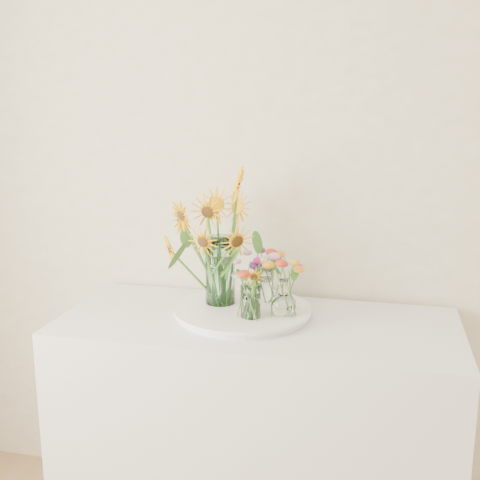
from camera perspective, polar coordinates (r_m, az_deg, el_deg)
The scene contains 10 objects.
counter at distance 2.33m, azimuth 1.56°, elevation -18.03°, with size 1.40×0.60×0.90m, color white.
tray at distance 2.18m, azimuth 0.25°, elevation -6.85°, with size 0.47×0.47×0.03m, color white.
mason_jar at distance 2.19m, azimuth -1.89°, elevation -2.94°, with size 0.11×0.11×0.25m, color silver.
sunflower_bouquet at distance 2.16m, azimuth -1.92°, elevation 0.17°, with size 0.74×0.74×0.50m, color #FFAE05, non-canonical shape.
small_vase_a at distance 2.06m, azimuth 1.02°, elevation -5.89°, with size 0.07×0.07×0.12m, color white.
wildflower_posy_a at distance 2.05m, azimuth 1.02°, elevation -4.70°, with size 0.20×0.20×0.21m, color orange, non-canonical shape.
small_vase_b at distance 2.09m, azimuth 4.12°, elevation -5.46°, with size 0.09×0.09×0.13m, color white, non-canonical shape.
wildflower_posy_b at distance 2.08m, azimuth 4.14°, elevation -4.28°, with size 0.23×0.23×0.22m, color orange, non-canonical shape.
small_vase_c at distance 2.24m, azimuth 2.25°, elevation -4.25°, with size 0.07×0.07×0.13m, color white.
wildflower_posy_c at distance 2.23m, azimuth 2.26°, elevation -3.14°, with size 0.20×0.20×0.22m, color orange, non-canonical shape.
Camera 1 is at (0.02, -0.03, 1.64)m, focal length 45.00 mm.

